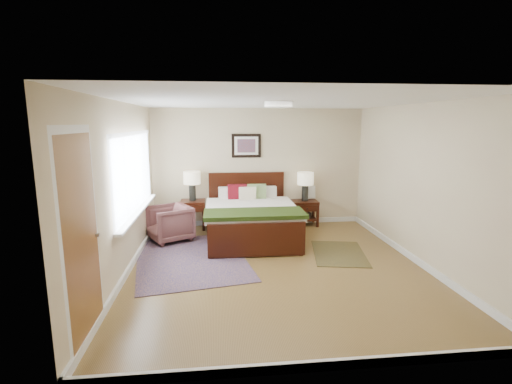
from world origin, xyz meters
TOP-DOWN VIEW (x-y plane):
  - floor at (0.00, 0.00)m, footprint 5.00×5.00m
  - back_wall at (0.00, 2.50)m, footprint 4.50×0.04m
  - front_wall at (0.00, -2.50)m, footprint 4.50×0.04m
  - left_wall at (-2.25, 0.00)m, footprint 0.04×5.00m
  - right_wall at (2.25, 0.00)m, footprint 0.04×5.00m
  - ceiling at (0.00, 0.00)m, footprint 4.50×5.00m
  - window at (-2.20, 0.70)m, footprint 0.11×2.72m
  - door at (-2.23, -1.75)m, footprint 0.06×1.00m
  - ceil_fixture at (0.00, 0.00)m, footprint 0.44×0.44m
  - bed at (-0.27, 1.46)m, footprint 1.74×2.10m
  - wall_art at (-0.27, 2.47)m, footprint 0.62×0.05m
  - nightstand_left at (-1.41, 2.25)m, footprint 0.50×0.45m
  - nightstand_right at (0.98, 2.26)m, footprint 0.55×0.41m
  - lamp_left at (-1.41, 2.27)m, footprint 0.35×0.35m
  - lamp_right at (0.98, 2.27)m, footprint 0.35×0.35m
  - armchair at (-1.80, 1.48)m, footprint 0.99×0.98m
  - rug_persian at (-1.35, 0.46)m, footprint 2.10×2.66m
  - rug_navy at (1.15, 0.45)m, footprint 1.06×1.40m

SIDE VIEW (x-z plane):
  - floor at x=0.00m, z-range 0.00..0.00m
  - rug_persian at x=-1.35m, z-range 0.00..0.01m
  - rug_navy at x=1.15m, z-range 0.00..0.01m
  - armchair at x=-1.80m, z-range 0.00..0.67m
  - nightstand_right at x=0.98m, z-range 0.07..0.61m
  - nightstand_left at x=-1.41m, z-range 0.18..0.78m
  - bed at x=-0.27m, z-range -0.04..1.09m
  - lamp_right at x=0.98m, z-range 0.67..1.28m
  - lamp_left at x=-1.41m, z-range 0.73..1.34m
  - door at x=-2.23m, z-range -0.02..2.16m
  - back_wall at x=0.00m, z-range 0.00..2.50m
  - front_wall at x=0.00m, z-range 0.00..2.50m
  - left_wall at x=-2.25m, z-range 0.00..2.50m
  - right_wall at x=2.25m, z-range 0.00..2.50m
  - window at x=-2.20m, z-range 0.72..2.04m
  - wall_art at x=-0.27m, z-range 1.47..1.97m
  - ceil_fixture at x=0.00m, z-range 2.43..2.50m
  - ceiling at x=0.00m, z-range 2.49..2.51m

